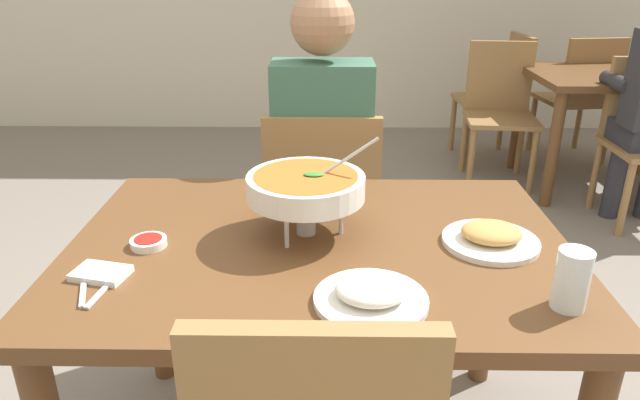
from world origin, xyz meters
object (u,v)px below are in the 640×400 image
Objects in this scene: dining_table_main at (319,278)px; drink_glass at (571,283)px; diner_main at (322,148)px; chair_bg_right at (502,90)px; dining_table_far at (611,94)px; chair_diner_main at (322,209)px; chair_bg_corner at (500,104)px; sauce_dish at (149,242)px; rice_plate at (371,295)px; chair_bg_window at (582,93)px; curry_bowl at (306,187)px; appetizer_plate at (491,237)px.

dining_table_main is 9.69× the size of drink_glass.
diner_main reaches higher than chair_bg_right.
dining_table_far is at bearing 40.55° from diner_main.
dining_table_main is at bearing -90.00° from chair_diner_main.
sauce_dish is at bearing -122.54° from chair_bg_corner.
rice_plate is 0.27× the size of chair_bg_window.
dining_table_far is (1.68, 2.57, -0.15)m from rice_plate.
diner_main is 2.74m from chair_bg_window.
diner_main is 1.46× the size of chair_bg_window.
curry_bowl reaches higher than appetizer_plate.
chair_diner_main is at bearing 87.12° from curry_bowl.
drink_glass is (0.52, -1.05, 0.05)m from diner_main.
chair_bg_corner is at bearing 64.75° from dining_table_main.
drink_glass is at bearing -103.06° from chair_bg_corner.
dining_table_main is 3.33m from chair_bg_window.
chair_bg_right is (0.85, 2.87, -0.25)m from appetizer_plate.
drink_glass is (0.55, -0.33, -0.07)m from curry_bowl.
rice_plate is at bearing -119.19° from chair_bg_window.
curry_bowl is 0.37m from rice_plate.
diner_main is 1.17m from drink_glass.
diner_main is 1.04m from rice_plate.
chair_diner_main is 2.05m from chair_bg_corner.
curry_bowl is 0.41m from sauce_dish.
chair_bg_corner is (1.15, 2.43, -0.12)m from dining_table_main.
diner_main is 1.46× the size of chair_bg_corner.
chair_bg_right and chair_bg_window have the same top height.
rice_plate is 1.85× the size of drink_glass.
chair_bg_window is at bearing 66.93° from drink_glass.
drink_glass is (0.40, -0.01, 0.04)m from rice_plate.
sauce_dish is (-0.54, 0.25, -0.01)m from rice_plate.
diner_main is 0.90m from sauce_dish.
dining_table_main is 0.74m from chair_diner_main.
appetizer_plate is at bearing -120.61° from dining_table_far.
rice_plate is at bearing -110.41° from chair_bg_right.
curry_bowl reaches higher than chair_bg_right.
chair_bg_window reaches higher than dining_table_far.
dining_table_main is 0.33m from rice_plate.
sauce_dish is 0.10× the size of chair_bg_window.
diner_main is 2.36m from dining_table_far.
diner_main is 5.46× the size of appetizer_plate.
sauce_dish is 3.61m from chair_bg_window.
chair_diner_main is at bearing -90.00° from diner_main.
chair_bg_right is 1.00× the size of chair_bg_window.
rice_plate reaches higher than dining_table_main.
diner_main reaches higher than rice_plate.
chair_bg_corner is at bearing 69.11° from rice_plate.
chair_diner_main is 1.17m from drink_glass.
chair_diner_main is 2.71× the size of curry_bowl.
chair_diner_main reaches higher than sauce_dish.
chair_diner_main is 0.77m from curry_bowl.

